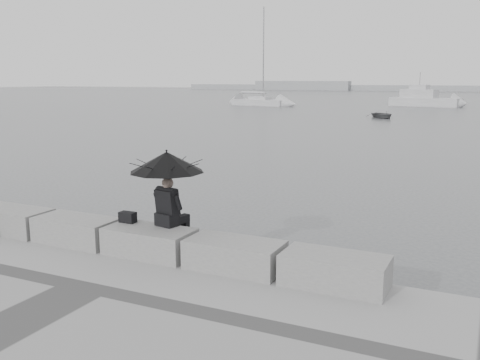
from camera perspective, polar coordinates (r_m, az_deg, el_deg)
The scene contains 12 objects.
ground at distance 10.36m, azimuth -8.03°, elevation -9.84°, with size 360.00×360.00×0.00m, color #484A4D.
stone_block_far_left at distance 12.00m, azimuth -23.05°, elevation -3.99°, with size 1.60×0.80×0.50m, color slate.
stone_block_left at distance 10.81m, azimuth -17.04°, elevation -5.16°, with size 1.60×0.80×0.50m, color slate.
stone_block_centre at distance 9.77m, azimuth -9.62°, elevation -6.52°, with size 1.60×0.80×0.50m, color slate.
stone_block_right at distance 8.93m, azimuth -0.57°, elevation -8.03°, with size 1.60×0.80×0.50m, color slate.
stone_block_far_right at distance 8.37m, azimuth 10.08°, elevation -9.53°, with size 1.60×0.80×0.50m, color slate.
seated_person at distance 9.62m, azimuth -7.83°, elevation 1.16°, with size 1.35×1.35×1.39m.
bag at distance 10.14m, azimuth -11.89°, elevation -3.91°, with size 0.31×0.17×0.20m, color black.
distant_landmass at distance 163.14m, azimuth 21.13°, elevation 9.13°, with size 180.00×8.00×2.80m.
sailboat_left at distance 72.94m, azimuth 2.15°, elevation 8.35°, with size 8.51×4.30×12.90m.
motor_cruiser at distance 74.85m, azimuth 19.17°, elevation 8.12°, with size 9.32×4.75×4.50m.
dinghy at distance 51.59m, azimuth 14.93°, elevation 6.72°, with size 3.36×1.42×0.57m, color slate.
Camera 1 is at (5.44, -8.04, 3.63)m, focal length 40.00 mm.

